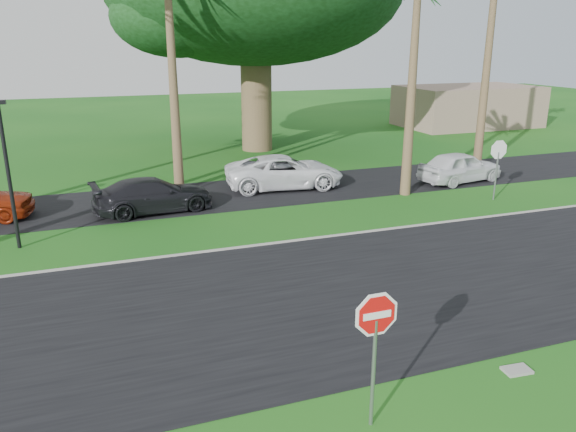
# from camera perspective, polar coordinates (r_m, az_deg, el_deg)

# --- Properties ---
(ground) EXTENTS (120.00, 120.00, 0.00)m
(ground) POSITION_cam_1_polar(r_m,az_deg,el_deg) (12.53, -0.27, -12.91)
(ground) COLOR #134D14
(ground) RESTS_ON ground
(road) EXTENTS (120.00, 8.00, 0.02)m
(road) POSITION_cam_1_polar(r_m,az_deg,el_deg) (14.20, -3.00, -9.02)
(road) COLOR black
(road) RESTS_ON ground
(parking_strip) EXTENTS (120.00, 5.00, 0.02)m
(parking_strip) POSITION_cam_1_polar(r_m,az_deg,el_deg) (23.83, -10.37, 1.78)
(parking_strip) COLOR black
(parking_strip) RESTS_ON ground
(curb) EXTENTS (120.00, 0.12, 0.06)m
(curb) POSITION_cam_1_polar(r_m,az_deg,el_deg) (17.79, -6.81, -3.42)
(curb) COLOR gray
(curb) RESTS_ON ground
(stop_sign_near) EXTENTS (1.05, 0.07, 2.62)m
(stop_sign_near) POSITION_cam_1_polar(r_m,az_deg,el_deg) (9.46, 8.87, -11.62)
(stop_sign_near) COLOR gray
(stop_sign_near) RESTS_ON ground
(stop_sign_far) EXTENTS (1.05, 0.07, 2.62)m
(stop_sign_far) POSITION_cam_1_polar(r_m,az_deg,el_deg) (24.40, 20.56, 5.57)
(stop_sign_far) COLOR gray
(stop_sign_far) RESTS_ON ground
(streetlight_right) EXTENTS (0.45, 0.25, 4.64)m
(streetlight_right) POSITION_cam_1_polar(r_m,az_deg,el_deg) (19.20, -26.63, 4.54)
(streetlight_right) COLOR black
(streetlight_right) RESTS_ON ground
(building_far) EXTENTS (10.00, 6.00, 3.00)m
(building_far) POSITION_cam_1_polar(r_m,az_deg,el_deg) (45.78, 17.76, 10.59)
(building_far) COLOR gray
(building_far) RESTS_ON ground
(car_dark) EXTENTS (4.71, 2.36, 1.31)m
(car_dark) POSITION_cam_1_polar(r_m,az_deg,el_deg) (22.05, -13.53, 2.04)
(car_dark) COLOR black
(car_dark) RESTS_ON ground
(car_minivan) EXTENTS (5.43, 2.94, 1.45)m
(car_minivan) POSITION_cam_1_polar(r_m,az_deg,el_deg) (24.98, -0.37, 4.48)
(car_minivan) COLOR white
(car_minivan) RESTS_ON ground
(car_pickup) EXTENTS (4.40, 2.36, 1.42)m
(car_pickup) POSITION_cam_1_polar(r_m,az_deg,el_deg) (27.22, 17.08, 4.76)
(car_pickup) COLOR white
(car_pickup) RESTS_ON ground
(utility_slab) EXTENTS (0.58, 0.39, 0.06)m
(utility_slab) POSITION_cam_1_polar(r_m,az_deg,el_deg) (12.49, 22.22, -14.30)
(utility_slab) COLOR gray
(utility_slab) RESTS_ON ground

